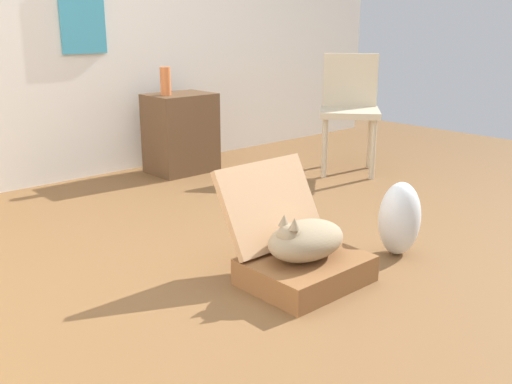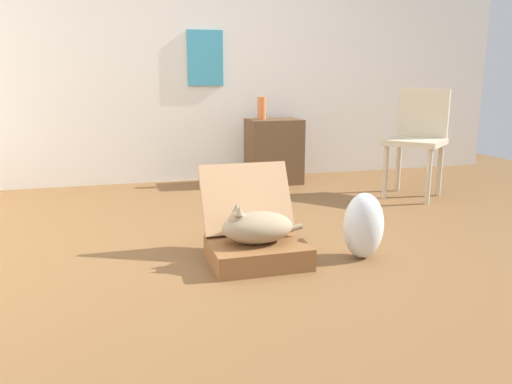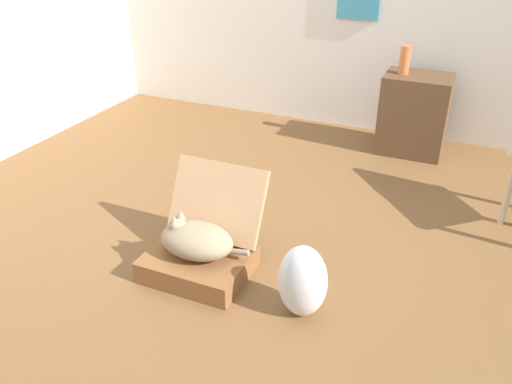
# 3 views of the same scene
# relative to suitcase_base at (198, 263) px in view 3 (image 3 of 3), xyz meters

# --- Properties ---
(ground_plane) EXTENTS (7.68, 7.68, 0.00)m
(ground_plane) POSITION_rel_suitcase_base_xyz_m (0.25, 0.29, -0.06)
(ground_plane) COLOR brown
(ground_plane) RESTS_ON ground
(suitcase_base) EXTENTS (0.55, 0.44, 0.13)m
(suitcase_base) POSITION_rel_suitcase_base_xyz_m (0.00, 0.00, 0.00)
(suitcase_base) COLOR brown
(suitcase_base) RESTS_ON ground
(suitcase_lid) EXTENTS (0.55, 0.24, 0.40)m
(suitcase_lid) POSITION_rel_suitcase_base_xyz_m (0.00, 0.24, 0.27)
(suitcase_lid) COLOR tan
(suitcase_lid) RESTS_ON suitcase_base
(cat) EXTENTS (0.49, 0.28, 0.23)m
(cat) POSITION_rel_suitcase_base_xyz_m (-0.01, 0.00, 0.16)
(cat) COLOR #998466
(cat) RESTS_ON suitcase_base
(plastic_bag_white) EXTENTS (0.24, 0.21, 0.39)m
(plastic_bag_white) POSITION_rel_suitcase_base_xyz_m (0.62, -0.08, 0.13)
(plastic_bag_white) COLOR silver
(plastic_bag_white) RESTS_ON ground
(side_table) EXTENTS (0.51, 0.39, 0.63)m
(side_table) POSITION_rel_suitcase_base_xyz_m (0.79, 2.14, 0.25)
(side_table) COLOR brown
(side_table) RESTS_ON ground
(vase_tall) EXTENTS (0.08, 0.08, 0.22)m
(vase_tall) POSITION_rel_suitcase_base_xyz_m (0.66, 2.13, 0.68)
(vase_tall) COLOR #CC6B38
(vase_tall) RESTS_ON side_table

